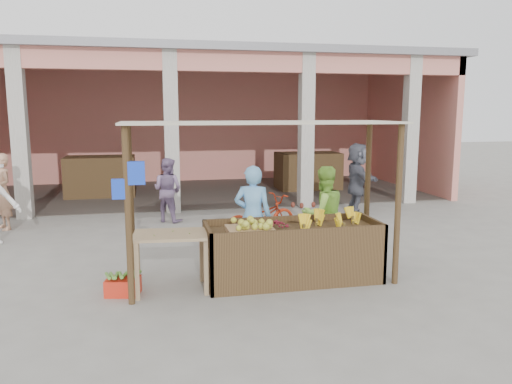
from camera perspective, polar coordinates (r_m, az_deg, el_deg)
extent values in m
plane|color=slate|center=(7.57, 0.48, -10.31)|extent=(60.00, 60.00, 0.00)
cube|color=tan|center=(18.43, -7.34, 7.50)|extent=(14.00, 0.20, 4.00)
cube|color=tan|center=(17.63, 16.67, 7.12)|extent=(0.20, 6.00, 4.00)
cube|color=tan|center=(12.77, -5.23, 14.67)|extent=(14.00, 0.30, 0.50)
cube|color=slate|center=(15.62, -6.57, 14.93)|extent=(14.40, 6.40, 0.20)
cube|color=beige|center=(12.96, -25.39, 6.00)|extent=(0.35, 0.35, 4.00)
cube|color=beige|center=(12.63, -9.65, 6.69)|extent=(0.35, 0.35, 4.00)
cube|color=beige|center=(13.26, 5.74, 6.89)|extent=(0.35, 0.35, 4.00)
cube|color=beige|center=(14.46, 17.21, 6.71)|extent=(0.35, 0.35, 4.00)
cube|color=brown|center=(15.65, -17.33, 1.72)|extent=(2.00, 1.20, 1.20)
cube|color=brown|center=(16.38, 5.95, 2.41)|extent=(2.00, 1.20, 1.20)
cube|color=brown|center=(7.57, 4.21, -7.16)|extent=(2.60, 0.95, 0.80)
cylinder|color=brown|center=(6.66, -14.39, -2.82)|extent=(0.09, 0.09, 2.35)
cylinder|color=brown|center=(7.52, 15.93, -1.52)|extent=(0.09, 0.09, 2.35)
cylinder|color=brown|center=(7.69, -14.10, -1.22)|extent=(0.09, 0.09, 2.35)
cylinder|color=brown|center=(8.45, 12.60, -0.24)|extent=(0.09, 0.09, 2.35)
cube|color=beige|center=(7.22, 0.75, 7.95)|extent=(4.00, 1.35, 0.03)
cube|color=blue|center=(6.56, -13.54, 2.13)|extent=(0.22, 0.08, 0.30)
cube|color=blue|center=(6.60, -15.38, 0.34)|extent=(0.18, 0.07, 0.26)
cube|color=#A67E55|center=(7.26, -0.69, -4.32)|extent=(0.67, 0.58, 0.06)
ellipsoid|color=gold|center=(7.24, -0.70, -3.61)|extent=(0.57, 0.50, 0.12)
ellipsoid|color=maroon|center=(7.43, 2.36, -3.70)|extent=(0.44, 0.36, 0.14)
cube|color=#A28161|center=(7.13, -9.78, -4.84)|extent=(1.09, 0.77, 0.04)
cube|color=#A28161|center=(6.96, -13.46, -8.89)|extent=(0.06, 0.06, 0.79)
cube|color=#A28161|center=(6.99, -5.73, -8.59)|extent=(0.06, 0.06, 0.79)
cube|color=#A28161|center=(7.52, -13.37, -7.51)|extent=(0.06, 0.06, 0.79)
cube|color=#A28161|center=(7.55, -6.24, -7.24)|extent=(0.06, 0.06, 0.79)
cube|color=red|center=(7.30, -14.95, -10.39)|extent=(0.51, 0.41, 0.24)
ellipsoid|color=maroon|center=(13.15, 5.26, -0.61)|extent=(0.43, 0.43, 0.59)
ellipsoid|color=maroon|center=(13.30, 6.60, -0.52)|extent=(0.43, 0.43, 0.59)
ellipsoid|color=maroon|center=(13.47, 5.60, -0.38)|extent=(0.43, 0.43, 0.59)
ellipsoid|color=maroon|center=(13.23, 4.26, -0.54)|extent=(0.43, 0.43, 0.59)
imported|color=#6DB3EF|center=(8.08, -0.36, -2.45)|extent=(0.80, 0.70, 1.79)
imported|color=#91CE46|center=(8.54, 7.71, -2.18)|extent=(0.89, 0.60, 1.71)
imported|color=#A62810|center=(9.85, 0.50, -2.87)|extent=(1.30, 1.88, 0.93)
imported|color=#4C4F5A|center=(12.59, 11.49, 1.73)|extent=(0.88, 1.78, 1.86)
imported|color=tan|center=(11.99, -27.03, 0.18)|extent=(0.77, 0.80, 1.71)
imported|color=gray|center=(11.65, -10.07, 0.57)|extent=(0.91, 0.82, 1.62)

